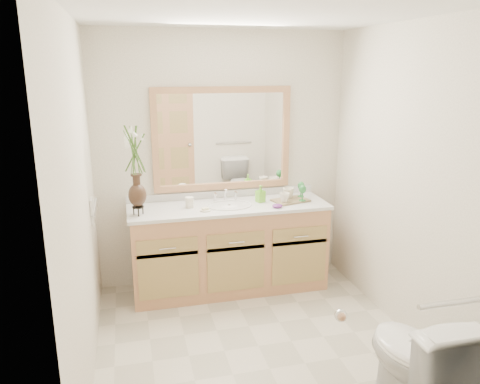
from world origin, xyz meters
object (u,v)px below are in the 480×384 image
object	(u,v)px
flower_vase	(135,157)
tumbler	(189,202)
soap_bottle	(260,195)
tray	(290,200)
toilet	(415,362)

from	to	relation	value
flower_vase	tumbler	bearing A→B (deg)	13.77
soap_bottle	tray	distance (m)	0.29
toilet	tray	world-z (taller)	tray
flower_vase	tray	distance (m)	1.50
soap_bottle	toilet	bearing A→B (deg)	-99.38
flower_vase	soap_bottle	bearing A→B (deg)	6.65
tumbler	tray	xyz separation A→B (m)	(0.96, -0.03, -0.04)
soap_bottle	tray	xyz separation A→B (m)	(0.28, -0.05, -0.06)
flower_vase	tumbler	distance (m)	0.66
flower_vase	tumbler	xyz separation A→B (m)	(0.46, 0.11, -0.46)
toilet	tray	size ratio (longest dim) A/B	2.31
toilet	soap_bottle	bearing A→B (deg)	-78.86
tumbler	tray	world-z (taller)	tumbler
tray	soap_bottle	bearing A→B (deg)	154.35
toilet	soap_bottle	distance (m)	2.08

